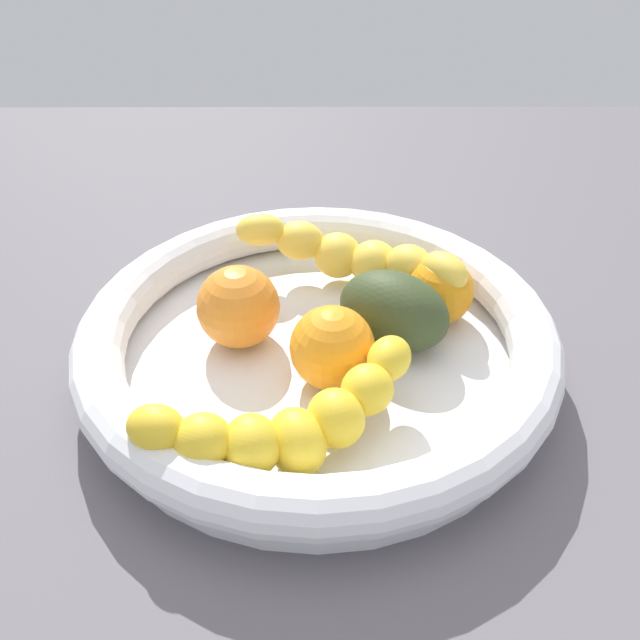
{
  "coord_description": "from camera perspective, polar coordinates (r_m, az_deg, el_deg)",
  "views": [
    {
      "loc": [
        -38.91,
        0.22,
        36.94
      ],
      "look_at": [
        0.0,
        0.0,
        7.6
      ],
      "focal_mm": 36.75,
      "sensor_mm": 36.0,
      "label": 1
    }
  ],
  "objects": [
    {
      "name": "orange_mid_right",
      "position": [
        0.53,
        10.6,
        2.52
      ],
      "size": [
        5.48,
        5.48,
        5.48
      ],
      "primitive_type": "sphere",
      "color": "orange",
      "rests_on": "fruit_bowl"
    },
    {
      "name": "kitchen_counter",
      "position": [
        0.53,
        0.0,
        -5.31
      ],
      "size": [
        120.0,
        120.0,
        3.0
      ],
      "primitive_type": "cube",
      "color": "#605B61",
      "rests_on": "ground"
    },
    {
      "name": "avocado_dark",
      "position": [
        0.5,
        6.67,
        0.81
      ],
      "size": [
        9.81,
        10.67,
        5.99
      ],
      "primitive_type": "ellipsoid",
      "rotation": [
        0.0,
        0.0,
        4.15
      ],
      "color": "#354222",
      "rests_on": "fruit_bowl"
    },
    {
      "name": "orange_mid_left",
      "position": [
        0.5,
        -6.88,
        1.16
      ],
      "size": [
        6.39,
        6.39,
        6.39
      ],
      "primitive_type": "sphere",
      "color": "orange",
      "rests_on": "fruit_bowl"
    },
    {
      "name": "orange_front",
      "position": [
        0.46,
        1.34,
        -2.42
      ],
      "size": [
        6.07,
        6.07,
        6.07
      ],
      "primitive_type": "sphere",
      "color": "orange",
      "rests_on": "fruit_bowl"
    },
    {
      "name": "banana_draped_right",
      "position": [
        0.56,
        3.15,
        5.67
      ],
      "size": [
        10.95,
        19.39,
        5.44
      ],
      "color": "yellow",
      "rests_on": "fruit_bowl"
    },
    {
      "name": "fruit_bowl",
      "position": [
        0.5,
        0.0,
        -1.67
      ],
      "size": [
        36.03,
        36.03,
        5.4
      ],
      "color": "white",
      "rests_on": "kitchen_counter"
    },
    {
      "name": "banana_draped_left",
      "position": [
        0.41,
        -2.25,
        -8.83
      ],
      "size": [
        10.91,
        18.5,
        5.54
      ],
      "color": "yellow",
      "rests_on": "fruit_bowl"
    }
  ]
}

